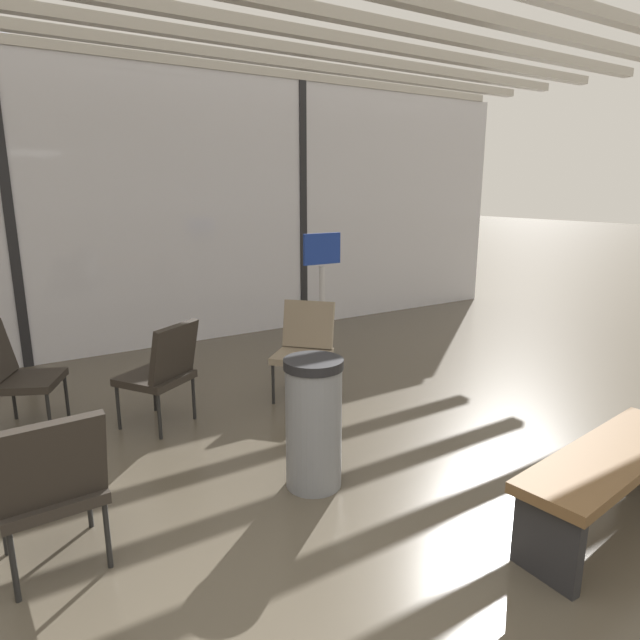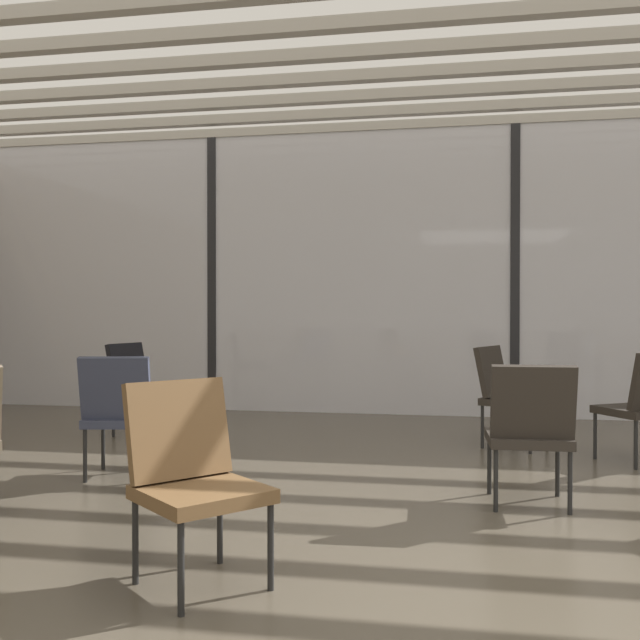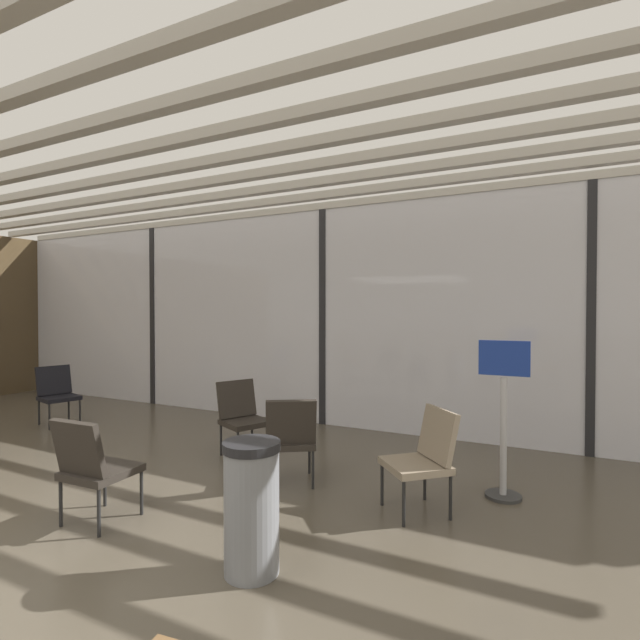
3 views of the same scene
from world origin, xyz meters
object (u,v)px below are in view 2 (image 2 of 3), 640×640
at_px(lounge_chair_0, 192,469).
at_px(lounge_chair_7, 530,426).
at_px(parked_airplane, 397,251).
at_px(lounge_chair_1, 505,390).
at_px(lounge_chair_3, 138,383).
at_px(lounge_chair_2, 120,409).

distance_m(lounge_chair_0, lounge_chair_7, 2.17).
relative_size(parked_airplane, lounge_chair_1, 13.94).
relative_size(lounge_chair_3, lounge_chair_7, 1.00).
relative_size(lounge_chair_0, lounge_chair_2, 1.00).
height_order(lounge_chair_2, lounge_chair_7, same).
bearing_deg(lounge_chair_2, lounge_chair_1, -158.27).
height_order(lounge_chair_0, lounge_chair_2, same).
xyz_separation_m(lounge_chair_3, lounge_chair_7, (3.43, -2.00, 0.00)).
xyz_separation_m(lounge_chair_1, lounge_chair_2, (-2.75, -1.76, 0.00)).
bearing_deg(parked_airplane, lounge_chair_3, -106.38).
xyz_separation_m(lounge_chair_2, lounge_chair_7, (2.76, -0.25, 0.00)).
distance_m(lounge_chair_0, lounge_chair_3, 3.96).
height_order(parked_airplane, lounge_chair_3, parked_airplane).
bearing_deg(parked_airplane, lounge_chair_7, -80.25).
bearing_deg(parked_airplane, lounge_chair_2, -98.69).
distance_m(parked_airplane, lounge_chair_0, 10.28).
bearing_deg(lounge_chair_3, lounge_chair_1, -75.61).
bearing_deg(lounge_chair_1, lounge_chair_2, 147.87).
distance_m(lounge_chair_2, lounge_chair_7, 2.77).
bearing_deg(lounge_chair_2, lounge_chair_0, 113.44).
distance_m(lounge_chair_2, lounge_chair_3, 1.87).
height_order(parked_airplane, lounge_chair_7, parked_airplane).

